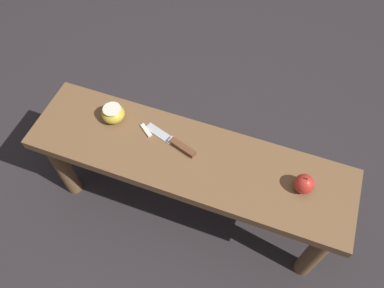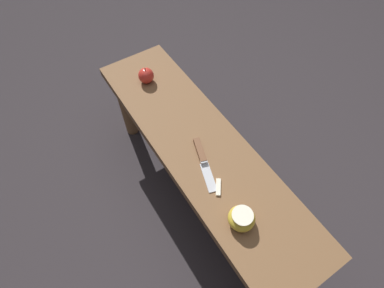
# 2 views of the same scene
# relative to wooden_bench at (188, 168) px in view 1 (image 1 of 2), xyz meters

# --- Properties ---
(ground_plane) EXTENTS (8.00, 8.00, 0.00)m
(ground_plane) POSITION_rel_wooden_bench_xyz_m (0.00, 0.00, -0.36)
(ground_plane) COLOR #2D282B
(wooden_bench) EXTENTS (1.20, 0.32, 0.45)m
(wooden_bench) POSITION_rel_wooden_bench_xyz_m (0.00, 0.00, 0.00)
(wooden_bench) COLOR brown
(wooden_bench) RESTS_ON ground_plane
(knife) EXTENTS (0.22, 0.09, 0.02)m
(knife) POSITION_rel_wooden_bench_xyz_m (-0.06, 0.03, 0.10)
(knife) COLOR #B7BABF
(knife) RESTS_ON wooden_bench
(apple_whole) EXTENTS (0.07, 0.07, 0.08)m
(apple_whole) POSITION_rel_wooden_bench_xyz_m (0.41, 0.01, 0.13)
(apple_whole) COLOR red
(apple_whole) RESTS_ON wooden_bench
(apple_cut) EXTENTS (0.09, 0.09, 0.06)m
(apple_cut) POSITION_rel_wooden_bench_xyz_m (-0.32, 0.06, 0.12)
(apple_cut) COLOR gold
(apple_cut) RESTS_ON wooden_bench
(apple_slice_near_knife) EXTENTS (0.06, 0.05, 0.01)m
(apple_slice_near_knife) POSITION_rel_wooden_bench_xyz_m (-0.19, 0.05, 0.10)
(apple_slice_near_knife) COLOR silver
(apple_slice_near_knife) RESTS_ON wooden_bench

